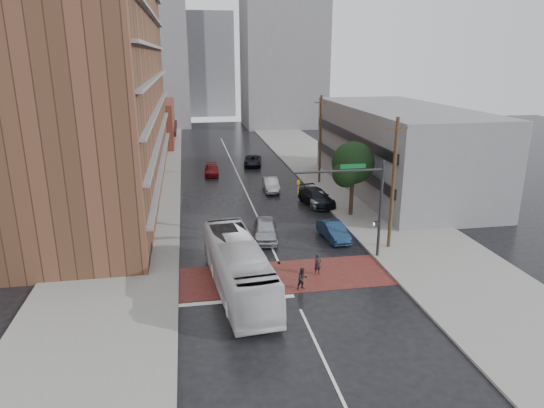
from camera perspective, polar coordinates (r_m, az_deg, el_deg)
ground at (r=32.34m, az=1.72°, el=-8.89°), size 160.00×160.00×0.00m
crosswalk at (r=32.77m, az=1.54°, el=-8.50°), size 14.00×5.00×0.02m
sidewalk_west at (r=55.54m, az=-15.37°, el=1.77°), size 9.00×90.00×0.15m
sidewalk_east at (r=57.98m, az=7.88°, el=2.86°), size 9.00×90.00×0.15m
apartment_block at (r=53.05m, az=-19.47°, el=15.99°), size 10.00×44.00×28.00m
storefront_west at (r=83.35m, az=-14.25°, el=9.22°), size 8.00×16.00×7.00m
building_east at (r=54.28m, az=14.74°, el=6.27°), size 11.00×26.00×9.00m
distant_tower_west at (r=106.76m, az=-15.03°, el=17.52°), size 18.00×16.00×32.00m
distant_tower_east at (r=102.49m, az=1.31°, el=19.23°), size 16.00×14.00×36.00m
distant_tower_center at (r=123.61m, az=-7.53°, el=15.94°), size 12.00×10.00×24.00m
street_tree at (r=44.03m, az=9.51°, el=4.49°), size 4.20×4.10×6.90m
signal_mast at (r=34.45m, az=10.51°, el=0.91°), size 6.50×0.30×7.20m
utility_pole_near at (r=36.79m, az=14.06°, el=2.37°), size 1.60×0.26×10.00m
utility_pole_far at (r=55.24m, az=5.71°, el=7.60°), size 1.60×0.26×10.00m
transit_bus at (r=30.30m, az=-3.96°, el=-7.42°), size 3.77×11.75×3.22m
pedestrian_a at (r=32.90m, az=5.40°, el=-7.05°), size 0.63×0.52×1.50m
pedestrian_b at (r=30.85m, az=3.60°, el=-8.78°), size 0.82×0.71×1.44m
car_travel_a at (r=38.75m, az=-0.80°, el=-3.05°), size 2.63×5.06×1.65m
car_travel_b at (r=52.65m, az=-0.13°, el=2.29°), size 1.71×4.41×1.43m
car_travel_c at (r=60.42m, az=-7.13°, el=4.00°), size 1.94×4.33×1.23m
suv_travel at (r=65.15m, az=-2.28°, el=5.12°), size 2.99×5.12×1.34m
car_parked_near at (r=39.15m, az=7.26°, el=-3.17°), size 1.85×4.34×1.39m
car_parked_mid at (r=48.02m, az=5.23°, el=0.83°), size 3.14×5.69×1.56m
car_parked_far at (r=48.01m, az=5.24°, el=0.87°), size 1.94×4.78×1.63m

